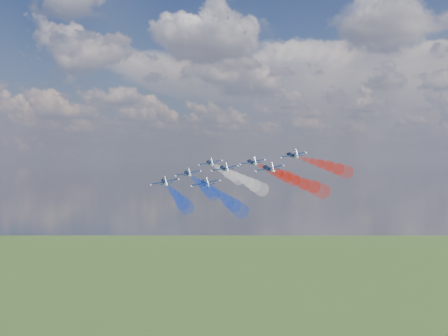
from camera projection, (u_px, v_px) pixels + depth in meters
The scene contains 16 objects.
jet_lead at pixel (210, 163), 194.68m from camera, with size 8.72×10.90×2.91m, color black, non-canonical shape.
trail_lead at pixel (225, 171), 173.90m from camera, with size 3.63×33.54×3.63m, color white, non-canonical shape.
jet_inner_left at pixel (188, 173), 179.76m from camera, with size 8.72×10.90×2.91m, color black, non-canonical shape.
trail_inner_left at pixel (201, 184), 158.98m from camera, with size 3.63×33.54×3.63m, color blue, non-canonical shape.
jet_inner_right at pixel (252, 162), 182.54m from camera, with size 8.72×10.90×2.91m, color black, non-canonical shape.
trail_inner_right at pixel (273, 171), 161.76m from camera, with size 3.63×33.54×3.63m, color red, non-canonical shape.
jet_outer_left at pixel (164, 182), 165.29m from camera, with size 8.72×10.90×2.91m, color black, non-canonical shape.
trail_outer_left at pixel (176, 195), 144.51m from camera, with size 3.63×33.54×3.63m, color blue, non-canonical shape.
jet_center_third at pixel (224, 169), 171.21m from camera, with size 8.72×10.90×2.91m, color black, non-canonical shape.
trail_center_third at pixel (243, 179), 150.44m from camera, with size 3.63×33.54×3.63m, color white, non-canonical shape.
jet_outer_right at pixel (292, 155), 174.96m from camera, with size 8.72×10.90×2.91m, color black, non-canonical shape.
trail_outer_right at pixel (320, 164), 154.18m from camera, with size 3.63×33.54×3.63m, color red, non-canonical shape.
jet_rear_left at pixel (205, 183), 157.62m from camera, with size 8.72×10.90×2.91m, color black, non-canonical shape.
trail_rear_left at pixel (223, 197), 136.84m from camera, with size 3.63×33.54×3.63m, color blue, non-canonical shape.
jet_rear_right at pixel (268, 169), 159.11m from camera, with size 8.72×10.90×2.91m, color black, non-canonical shape.
trail_rear_right at pixel (296, 180), 138.34m from camera, with size 3.63×33.54×3.63m, color red, non-canonical shape.
Camera 1 is at (102.22, -167.45, 134.85)m, focal length 44.86 mm.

